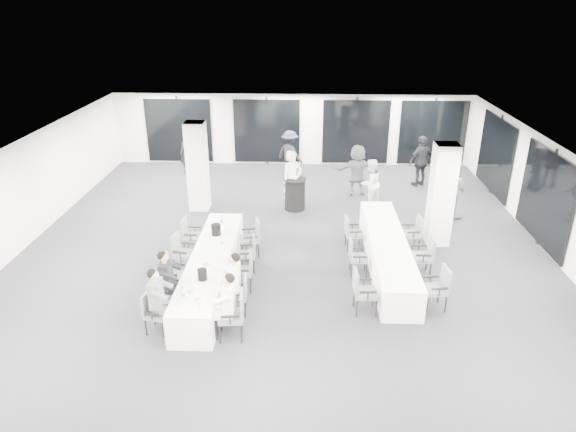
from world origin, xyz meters
name	(u,v)px	position (x,y,z in m)	size (l,w,h in m)	color
room	(317,192)	(0.89, 1.11, 1.39)	(14.04, 16.04, 2.84)	black
column_left	(197,167)	(-2.80, 3.20, 1.40)	(0.60, 0.60, 2.80)	white
column_right	(441,195)	(4.20, 1.00, 1.40)	(0.60, 0.60, 2.80)	white
banquet_table_main	(211,270)	(-1.61, -1.46, 0.38)	(0.90, 5.00, 0.75)	white
banquet_table_side	(387,253)	(2.64, -0.41, 0.38)	(0.90, 5.00, 0.75)	white
cocktail_table	(295,194)	(0.24, 3.24, 0.52)	(0.73, 0.73, 1.02)	black
chair_main_left_near	(153,310)	(-2.44, -3.33, 0.50)	(0.51, 0.55, 0.88)	#575A5F
chair_main_left_second	(163,288)	(-2.45, -2.58, 0.56)	(0.59, 0.62, 0.98)	#575A5F
chair_main_left_mid	(171,272)	(-2.45, -1.88, 0.54)	(0.54, 0.58, 0.95)	#575A5F
chair_main_left_fourth	(181,250)	(-2.45, -0.84, 0.56)	(0.57, 0.61, 0.98)	#575A5F
chair_main_left_far	(190,234)	(-2.45, 0.14, 0.55)	(0.50, 0.56, 0.96)	#575A5F
chair_main_right_near	(235,312)	(-0.78, -3.46, 0.57)	(0.55, 0.60, 0.99)	#575A5F
chair_main_right_second	(240,293)	(-0.79, -2.62, 0.50)	(0.47, 0.52, 0.87)	#575A5F
chair_main_right_mid	(245,268)	(-0.78, -1.64, 0.54)	(0.51, 0.56, 0.94)	#575A5F
chair_main_right_fourth	(249,252)	(-0.79, -0.75, 0.50)	(0.49, 0.53, 0.88)	#575A5F
chair_main_right_far	(253,236)	(-0.78, 0.06, 0.55)	(0.59, 0.62, 0.97)	#575A5F
chair_side_left_near	(362,289)	(1.80, -2.49, 0.57)	(0.53, 0.59, 0.99)	#575A5F
chair_side_left_mid	(356,255)	(1.81, -0.83, 0.51)	(0.45, 0.51, 0.89)	#575A5F
chair_side_left_far	(351,231)	(1.81, 0.52, 0.52)	(0.51, 0.55, 0.92)	#575A5F
chair_side_right_near	(439,285)	(3.47, -2.27, 0.56)	(0.55, 0.60, 0.97)	#575A5F
chair_side_right_mid	(425,253)	(3.48, -0.81, 0.57)	(0.51, 0.57, 1.00)	#575A5F
chair_side_right_far	(414,231)	(3.47, 0.56, 0.53)	(0.52, 0.56, 0.93)	#575A5F
seated_guest_a	(160,297)	(-2.28, -3.34, 0.81)	(0.50, 0.38, 1.44)	slate
seated_guest_b	(169,278)	(-2.28, -2.60, 0.81)	(0.50, 0.38, 1.44)	black
seated_guest_c	(226,302)	(-0.95, -3.47, 0.81)	(0.50, 0.38, 1.44)	white
seated_guest_d	(232,280)	(-0.95, -2.63, 0.81)	(0.50, 0.38, 1.44)	white
standing_guest_a	(292,176)	(0.15, 3.36, 1.07)	(0.78, 0.63, 2.13)	white
standing_guest_b	(370,180)	(2.63, 3.58, 0.89)	(0.86, 0.53, 1.79)	white
standing_guest_c	(290,150)	(-0.03, 6.60, 0.97)	(1.25, 0.64, 1.94)	black
standing_guest_d	(422,158)	(4.64, 5.62, 1.03)	(1.21, 0.68, 2.06)	black
standing_guest_e	(440,165)	(5.22, 5.32, 0.87)	(0.84, 0.51, 1.73)	black
standing_guest_f	(357,167)	(2.29, 4.60, 1.00)	(1.83, 0.70, 1.99)	slate
standing_guest_g	(187,151)	(-3.93, 6.70, 0.87)	(0.63, 0.51, 1.74)	black
standing_guest_h	(453,185)	(5.06, 2.93, 1.00)	(0.97, 0.59, 2.00)	slate
ice_bucket_near	(202,275)	(-1.58, -2.53, 0.87)	(0.21, 0.21, 0.24)	black
ice_bucket_far	(216,230)	(-1.66, -0.32, 0.89)	(0.25, 0.25, 0.28)	black
water_bottle_a	(183,293)	(-1.82, -3.29, 0.87)	(0.08, 0.08, 0.25)	silver
water_bottle_b	(222,241)	(-1.42, -0.90, 0.85)	(0.06, 0.06, 0.20)	silver
water_bottle_c	(222,220)	(-1.61, 0.31, 0.87)	(0.08, 0.08, 0.24)	silver
plate_a	(190,292)	(-1.74, -3.06, 0.76)	(0.20, 0.20, 0.03)	white
plate_b	(197,300)	(-1.54, -3.33, 0.76)	(0.19, 0.19, 0.03)	white
plate_c	(206,264)	(-1.62, -1.89, 0.76)	(0.22, 0.22, 0.03)	white
wine_glass	(199,304)	(-1.42, -3.67, 0.89)	(0.07, 0.07, 0.19)	silver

